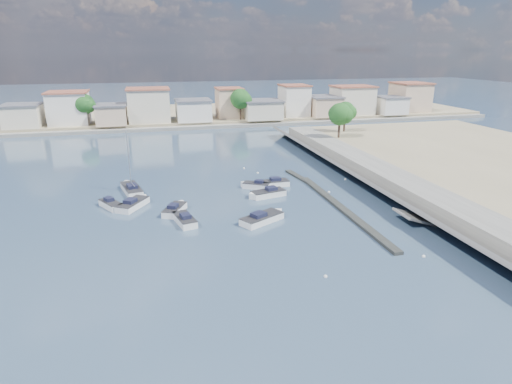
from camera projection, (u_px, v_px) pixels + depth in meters
ground at (237, 157)px, 78.91m from camera, size 400.00×400.00×0.00m
seawall_walkway at (410, 188)px, 58.04m from camera, size 5.00×90.00×1.80m
breakwater at (332, 201)px, 55.31m from camera, size 2.00×31.02×0.35m
far_shore_land at (201, 114)px, 126.55m from camera, size 160.00×40.00×1.40m
far_shore_quay at (212, 127)px, 107.32m from camera, size 160.00×2.50×0.80m
far_town at (248, 104)px, 113.80m from camera, size 113.01×12.80×8.35m
shore_trees at (247, 104)px, 104.74m from camera, size 74.56×38.32×7.92m
motorboat_a at (184, 219)px, 48.66m from camera, size 2.60×4.87×1.48m
motorboat_b at (175, 209)px, 51.73m from camera, size 3.32×4.53×1.48m
motorboat_c at (270, 184)px, 61.64m from camera, size 5.46×2.05×1.48m
motorboat_d at (267, 194)px, 57.30m from camera, size 5.26×2.88×1.48m
motorboat_e at (134, 204)px, 53.56m from camera, size 4.21×5.16×1.48m
motorboat_f at (255, 186)px, 60.77m from camera, size 4.04×3.27×1.48m
motorboat_g at (112, 205)px, 53.08m from camera, size 3.20×4.13×1.48m
motorboat_h at (264, 218)px, 49.02m from camera, size 5.66×4.42×1.48m
sailboat at (131, 189)px, 59.34m from camera, size 3.32×6.63×9.00m
mooring_buoys at (311, 198)px, 56.81m from camera, size 14.78×36.97×0.34m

